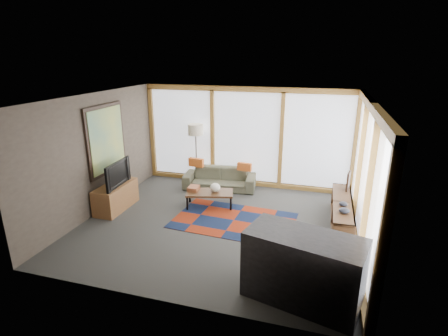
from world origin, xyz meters
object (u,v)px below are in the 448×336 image
(sofa, at_px, (220,179))
(television, at_px, (114,174))
(tv_console, at_px, (116,197))
(floor_lamp, at_px, (196,154))
(coffee_table, at_px, (210,199))
(bookshelf, at_px, (342,214))
(bar_counter, at_px, (303,268))

(sofa, bearing_deg, television, -140.75)
(sofa, height_order, tv_console, tv_console)
(sofa, distance_m, floor_lamp, 0.94)
(floor_lamp, bearing_deg, television, -117.33)
(coffee_table, bearing_deg, floor_lamp, 121.12)
(sofa, distance_m, tv_console, 2.66)
(bookshelf, distance_m, tv_console, 4.92)
(bookshelf, height_order, bar_counter, bar_counter)
(tv_console, distance_m, bar_counter, 4.72)
(television, bearing_deg, coffee_table, -71.95)
(bookshelf, height_order, television, television)
(bar_counter, bearing_deg, sofa, 136.40)
(sofa, height_order, floor_lamp, floor_lamp)
(sofa, height_order, bar_counter, bar_counter)
(bookshelf, bearing_deg, floor_lamp, 157.56)
(sofa, xyz_separation_m, bar_counter, (2.40, -3.84, 0.24))
(television, bearing_deg, sofa, -47.19)
(coffee_table, distance_m, bookshelf, 2.90)
(bookshelf, xyz_separation_m, television, (-4.85, -0.61, 0.60))
(floor_lamp, bearing_deg, coffee_table, -58.88)
(tv_console, xyz_separation_m, television, (0.04, -0.04, 0.57))
(sofa, relative_size, tv_console, 1.59)
(bar_counter, bearing_deg, tv_console, 169.74)
(floor_lamp, distance_m, bar_counter, 5.15)
(tv_console, distance_m, television, 0.57)
(coffee_table, height_order, tv_console, tv_console)
(coffee_table, bearing_deg, television, -158.74)
(bookshelf, bearing_deg, television, -172.81)
(television, xyz_separation_m, bar_counter, (4.24, -1.93, -0.35))
(bookshelf, bearing_deg, sofa, 156.58)
(sofa, height_order, television, television)
(floor_lamp, xyz_separation_m, tv_console, (-1.16, -2.11, -0.52))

